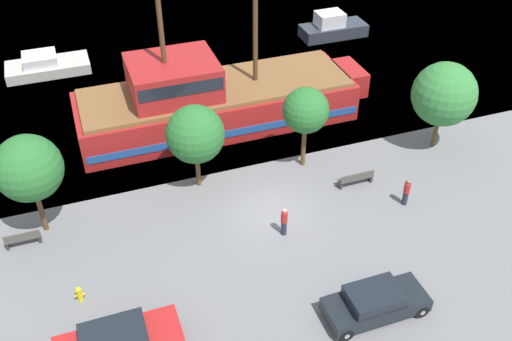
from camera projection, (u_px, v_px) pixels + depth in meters
name	position (u px, v px, depth m)	size (l,w,h in m)	color
ground_plane	(270.00, 212.00, 28.41)	(160.00, 160.00, 0.00)	slate
pirate_ship	(212.00, 100.00, 34.02)	(17.76, 5.29, 10.81)	#A31E1E
moored_boat_dockside	(46.00, 65.00, 39.94)	(5.64, 2.59, 1.43)	#B7B2A8
moored_boat_outer	(332.00, 27.00, 44.67)	(5.17, 2.12, 2.00)	#2D333D
parked_car_curb_front	(375.00, 302.00, 23.05)	(4.25, 1.80, 1.33)	black
fire_hydrant	(79.00, 293.00, 23.74)	(0.42, 0.25, 0.76)	yellow
bench_promenade_east	(23.00, 239.00, 26.30)	(1.56, 0.45, 0.85)	#4C4742
bench_promenade_west	(356.00, 178.00, 29.87)	(1.90, 0.45, 0.85)	#4C4742
pedestrian_walking_near	(406.00, 192.00, 28.46)	(0.32, 0.32, 1.54)	#232838
pedestrian_walking_far	(284.00, 222.00, 26.72)	(0.32, 0.32, 1.55)	#232838
tree_row_east	(28.00, 168.00, 25.26)	(3.07, 3.07, 5.19)	brown
tree_row_mideast	(195.00, 134.00, 28.26)	(2.97, 2.97, 4.67)	brown
tree_row_midwest	(306.00, 111.00, 29.51)	(2.45, 2.45, 4.70)	brown
tree_row_west	(444.00, 94.00, 31.01)	(3.53, 3.53, 5.16)	brown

